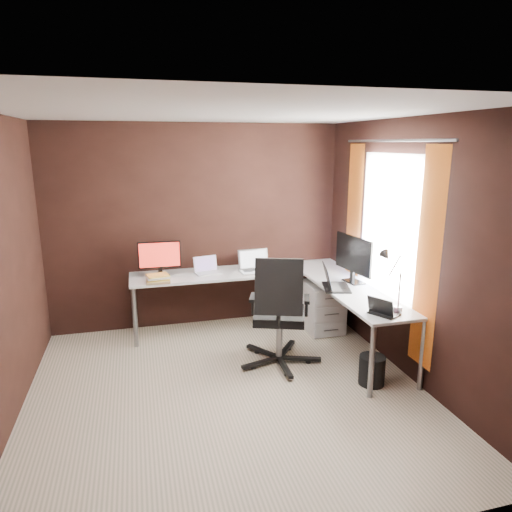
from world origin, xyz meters
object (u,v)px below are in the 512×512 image
(laptop_white, at_px, (207,269))
(office_chair, at_px, (279,333))
(monitor_right, at_px, (354,257))
(wastebasket, at_px, (372,370))
(monitor_left, at_px, (160,257))
(laptop_silver, at_px, (255,266))
(book_stack, at_px, (158,278))
(drawer_pedestal, at_px, (323,307))
(laptop_black_small, at_px, (382,311))
(desk_lamp, at_px, (390,273))
(laptop_black_big, at_px, (333,283))

(laptop_white, xyz_separation_m, office_chair, (0.57, -1.10, -0.43))
(monitor_right, bearing_deg, wastebasket, 158.45)
(monitor_left, relative_size, laptop_silver, 1.24)
(book_stack, distance_m, office_chair, 1.52)
(laptop_silver, distance_m, book_stack, 1.19)
(monitor_right, relative_size, book_stack, 2.31)
(drawer_pedestal, distance_m, office_chair, 1.08)
(laptop_black_small, xyz_separation_m, wastebasket, (-0.03, 0.07, -0.63))
(drawer_pedestal, bearing_deg, desk_lamp, -86.99)
(laptop_white, distance_m, wastebasket, 2.25)
(laptop_white, distance_m, laptop_silver, 0.59)
(drawer_pedestal, relative_size, laptop_black_big, 1.34)
(monitor_left, xyz_separation_m, desk_lamp, (1.99, -1.68, 0.13))
(laptop_black_small, bearing_deg, monitor_left, 17.88)
(desk_lamp, xyz_separation_m, office_chair, (-0.87, 0.62, -0.75))
(monitor_right, bearing_deg, laptop_white, 53.94)
(laptop_white, xyz_separation_m, wastebasket, (1.31, -1.72, -0.63))
(monitor_left, xyz_separation_m, laptop_black_big, (1.78, -0.91, -0.18))
(laptop_white, distance_m, laptop_black_small, 2.23)
(monitor_left, height_order, office_chair, office_chair)
(office_chair, bearing_deg, drawer_pedestal, 62.48)
(wastebasket, bearing_deg, office_chair, 139.67)
(book_stack, bearing_deg, wastebasket, -38.26)
(laptop_black_big, xyz_separation_m, office_chair, (-0.65, -0.15, -0.44))
(drawer_pedestal, height_order, laptop_black_small, laptop_black_small)
(office_chair, distance_m, wastebasket, 0.99)
(laptop_black_big, bearing_deg, wastebasket, -157.77)
(monitor_left, height_order, wastebasket, monitor_left)
(laptop_silver, relative_size, laptop_black_big, 0.88)
(drawer_pedestal, xyz_separation_m, book_stack, (-1.96, 0.15, 0.47))
(monitor_right, xyz_separation_m, laptop_white, (-1.53, 0.81, -0.26))
(laptop_silver, bearing_deg, laptop_black_big, -57.31)
(book_stack, height_order, wastebasket, book_stack)
(laptop_white, bearing_deg, book_stack, -170.48)
(monitor_right, height_order, office_chair, monitor_right)
(laptop_black_big, bearing_deg, laptop_silver, 51.83)
(monitor_right, distance_m, book_stack, 2.21)
(drawer_pedestal, xyz_separation_m, laptop_black_big, (-0.14, -0.57, 0.49))
(office_chair, xyz_separation_m, wastebasket, (0.74, -0.63, -0.21))
(book_stack, distance_m, desk_lamp, 2.54)
(laptop_silver, relative_size, desk_lamp, 0.67)
(drawer_pedestal, bearing_deg, laptop_black_big, -103.90)
(monitor_right, height_order, wastebasket, monitor_right)
(drawer_pedestal, distance_m, monitor_right, 0.86)
(monitor_right, height_order, book_stack, monitor_right)
(laptop_silver, relative_size, laptop_black_small, 1.26)
(book_stack, xyz_separation_m, wastebasket, (1.90, -1.50, -0.63))
(laptop_black_small, height_order, office_chair, office_chair)
(laptop_black_big, bearing_deg, monitor_left, 79.11)
(laptop_black_big, bearing_deg, drawer_pedestal, 2.32)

